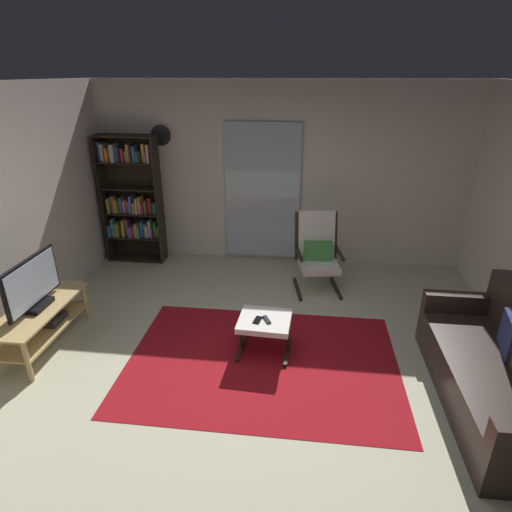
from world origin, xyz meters
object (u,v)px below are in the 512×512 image
object	(u,v)px
ottoman	(265,324)
tv_remote	(267,320)
television	(33,286)
tv_stand	(42,319)
wall_clock	(161,135)
bookshelf_near_tv	(131,197)
leather_sofa	(502,374)
cell_phone	(258,320)
lounge_armchair	(317,250)

from	to	relation	value
ottoman	tv_remote	bearing A→B (deg)	-52.85
ottoman	television	bearing A→B (deg)	-175.79
tv_stand	ottoman	size ratio (longest dim) A/B	2.22
ottoman	wall_clock	distance (m)	3.30
bookshelf_near_tv	tv_remote	size ratio (longest dim) A/B	13.05
bookshelf_near_tv	leather_sofa	xyz separation A→B (m)	(4.29, -2.67, -0.68)
bookshelf_near_tv	leather_sofa	distance (m)	5.09
leather_sofa	tv_remote	world-z (taller)	leather_sofa
cell_phone	bookshelf_near_tv	bearing A→B (deg)	145.68
television	bookshelf_near_tv	xyz separation A→B (m)	(0.13, 2.33, 0.28)
cell_phone	wall_clock	bearing A→B (deg)	136.31
tv_stand	lounge_armchair	world-z (taller)	lounge_armchair
tv_remote	cell_phone	size ratio (longest dim) A/B	1.03
television	tv_remote	xyz separation A→B (m)	(2.35, 0.14, -0.31)
bookshelf_near_tv	ottoman	size ratio (longest dim) A/B	3.46
tv_stand	cell_phone	distance (m)	2.26
wall_clock	tv_stand	bearing A→B (deg)	-103.22
leather_sofa	cell_phone	size ratio (longest dim) A/B	13.76
bookshelf_near_tv	lounge_armchair	size ratio (longest dim) A/B	1.84
tv_stand	lounge_armchair	size ratio (longest dim) A/B	1.18
television	bookshelf_near_tv	world-z (taller)	bookshelf_near_tv
television	bookshelf_near_tv	distance (m)	2.35
tv_stand	ottoman	world-z (taller)	tv_stand
television	bookshelf_near_tv	size ratio (longest dim) A/B	0.44
tv_remote	ottoman	bearing A→B (deg)	100.87
tv_stand	cell_phone	world-z (taller)	tv_stand
cell_phone	tv_remote	bearing A→B (deg)	19.44
lounge_armchair	tv_stand	bearing A→B (deg)	-149.59
tv_stand	television	size ratio (longest dim) A/B	1.45
tv_stand	leather_sofa	xyz separation A→B (m)	(4.41, -0.36, 0.01)
ottoman	wall_clock	world-z (taller)	wall_clock
leather_sofa	ottoman	size ratio (longest dim) A/B	3.55
tv_stand	cell_phone	size ratio (longest dim) A/B	8.60
lounge_armchair	cell_phone	size ratio (longest dim) A/B	7.30
tv_stand	ottoman	xyz separation A→B (m)	(2.33, 0.15, 0.02)
wall_clock	bookshelf_near_tv	bearing A→B (deg)	-155.83
tv_stand	leather_sofa	size ratio (longest dim) A/B	0.62
tv_remote	wall_clock	distance (m)	3.31
lounge_armchair	wall_clock	world-z (taller)	wall_clock
ottoman	tv_remote	distance (m)	0.09
ottoman	cell_phone	distance (m)	0.11
lounge_armchair	television	bearing A→B (deg)	-149.29
leather_sofa	wall_clock	size ratio (longest dim) A/B	6.64
leather_sofa	tv_remote	xyz separation A→B (m)	(-2.06, 0.48, 0.09)
ottoman	tv_remote	xyz separation A→B (m)	(0.03, -0.03, 0.08)
lounge_armchair	ottoman	xyz separation A→B (m)	(-0.54, -1.53, -0.21)
wall_clock	lounge_armchair	bearing A→B (deg)	-20.08
television	leather_sofa	xyz separation A→B (m)	(4.41, -0.34, -0.40)
ottoman	cell_phone	bearing A→B (deg)	-145.48
tv_stand	tv_remote	xyz separation A→B (m)	(2.35, 0.12, 0.10)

